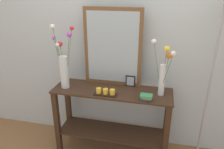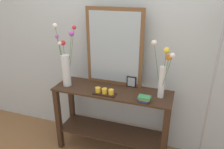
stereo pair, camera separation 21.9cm
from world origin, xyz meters
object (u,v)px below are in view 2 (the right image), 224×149
at_px(vase_right, 163,72).
at_px(book_stack, 144,99).
at_px(mirror_leaning, 114,48).
at_px(picture_frame_small, 131,82).
at_px(console_table, 112,114).
at_px(floor_lamp, 218,57).
at_px(candle_tray, 104,92).
at_px(tall_vase_left, 66,64).

distance_m(vase_right, book_stack, 0.32).
xyz_separation_m(mirror_leaning, picture_frame_small, (0.21, -0.02, -0.37)).
bearing_deg(console_table, floor_lamp, 3.57).
height_order(candle_tray, book_stack, candle_tray).
bearing_deg(vase_right, book_stack, -134.87).
distance_m(vase_right, candle_tray, 0.63).
height_order(console_table, candle_tray, candle_tray).
bearing_deg(console_table, tall_vase_left, -176.35).
xyz_separation_m(tall_vase_left, picture_frame_small, (0.71, 0.18, -0.20)).
relative_size(tall_vase_left, book_stack, 5.74).
xyz_separation_m(console_table, mirror_leaning, (-0.03, 0.17, 0.74)).
bearing_deg(candle_tray, vase_right, 13.02).
bearing_deg(vase_right, picture_frame_small, 158.64).
relative_size(console_table, candle_tray, 5.38).
distance_m(tall_vase_left, vase_right, 1.06).
relative_size(tall_vase_left, candle_tray, 2.89).
xyz_separation_m(console_table, book_stack, (0.38, -0.13, 0.34)).
xyz_separation_m(mirror_leaning, floor_lamp, (1.03, -0.11, 0.03)).
distance_m(picture_frame_small, floor_lamp, 0.91).
relative_size(tall_vase_left, floor_lamp, 0.37).
bearing_deg(candle_tray, mirror_leaning, 88.01).
distance_m(vase_right, picture_frame_small, 0.43).
relative_size(mirror_leaning, floor_lamp, 0.45).
relative_size(console_table, floor_lamp, 0.69).
bearing_deg(candle_tray, book_stack, -1.54).
xyz_separation_m(tall_vase_left, floor_lamp, (1.53, 0.10, 0.21)).
bearing_deg(vase_right, tall_vase_left, -177.48).
relative_size(console_table, vase_right, 2.27).
height_order(console_table, book_stack, book_stack).
height_order(vase_right, picture_frame_small, vase_right).
bearing_deg(picture_frame_small, vase_right, -21.36).
relative_size(picture_frame_small, book_stack, 1.03).
relative_size(vase_right, candle_tray, 2.37).
bearing_deg(floor_lamp, vase_right, -173.98).
xyz_separation_m(candle_tray, floor_lamp, (1.04, 0.18, 0.44)).
bearing_deg(tall_vase_left, mirror_leaning, 22.20).
xyz_separation_m(mirror_leaning, book_stack, (0.42, -0.30, -0.40)).
xyz_separation_m(console_table, vase_right, (0.53, 0.01, 0.58)).
relative_size(mirror_leaning, candle_tray, 3.55).
height_order(vase_right, floor_lamp, floor_lamp).
xyz_separation_m(console_table, picture_frame_small, (0.18, 0.15, 0.37)).
bearing_deg(candle_tray, tall_vase_left, 170.18).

